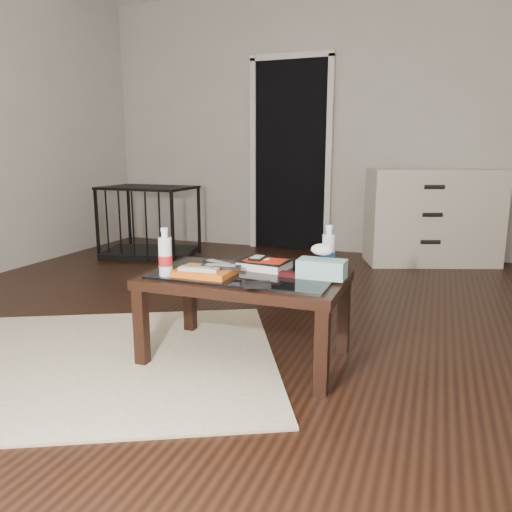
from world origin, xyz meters
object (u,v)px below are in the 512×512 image
Objects in this scene: coffee_table at (246,285)px; dresser at (432,217)px; pet_crate at (150,233)px; textbook at (265,264)px; water_bottle_left at (165,252)px; water_bottle_right at (329,248)px; tissue_box at (322,269)px.

dresser reaches higher than coffee_table.
dresser is at bearing -2.56° from pet_crate.
textbook is (1.95, -1.99, 0.25)m from pet_crate.
pet_crate is at bearing 123.83° from water_bottle_left.
coffee_table is 2.86m from dresser.
textbook is at bearing 62.25° from coffee_table.
pet_crate is at bearing 142.13° from textbook.
coffee_table is 4.20× the size of water_bottle_left.
coffee_table is at bearing 28.51° from water_bottle_left.
coffee_table is 0.46m from water_bottle_right.
water_bottle_right is at bearing -119.62° from dresser.
textbook is (-0.78, -2.61, 0.03)m from dresser.
pet_crate is (-1.89, 2.11, -0.17)m from coffee_table.
tissue_box is at bearing 16.61° from water_bottle_left.
coffee_table is at bearing -174.69° from tissue_box.
coffee_table is 0.97× the size of pet_crate.
water_bottle_right is at bearing 24.48° from coffee_table.
water_bottle_right is (-0.46, -2.55, 0.13)m from dresser.
coffee_table is 2.83m from pet_crate.
dresser is 5.45× the size of water_bottle_right.
pet_crate reaches higher than tissue_box.
water_bottle_right is (2.27, -1.93, 0.35)m from pet_crate.
textbook is 1.05× the size of water_bottle_left.
water_bottle_right is 1.03× the size of tissue_box.
dresser is 2.81m from pet_crate.
water_bottle_left reaches higher than textbook.
dresser reaches higher than water_bottle_left.
pet_crate reaches higher than water_bottle_right.
tissue_box is (0.32, -0.09, 0.02)m from textbook.
textbook is (0.06, 0.12, 0.09)m from coffee_table.
pet_crate reaches higher than textbook.
water_bottle_left is at bearing -151.49° from coffee_table.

